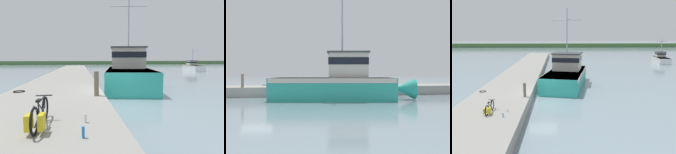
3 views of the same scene
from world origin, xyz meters
The scene contains 5 objects.
ground_plane centered at (0.00, 0.00, 0.00)m, with size 320.00×320.00×0.00m, color gray.
dock_pier centered at (-3.42, 0.00, 0.43)m, with size 5.03×80.00×0.86m, color gray.
fishing_boat_main centered at (2.39, 6.44, 1.38)m, with size 5.70×11.51×8.67m.
mooring_post centered at (-1.32, -1.28, 1.44)m, with size 0.23×0.23×1.16m, color #756651.
hose_coil centered at (-5.27, 0.41, 0.89)m, with size 0.57×0.57×0.05m, color black.
Camera 2 is at (23.90, 1.81, 2.08)m, focal length 45.00 mm.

